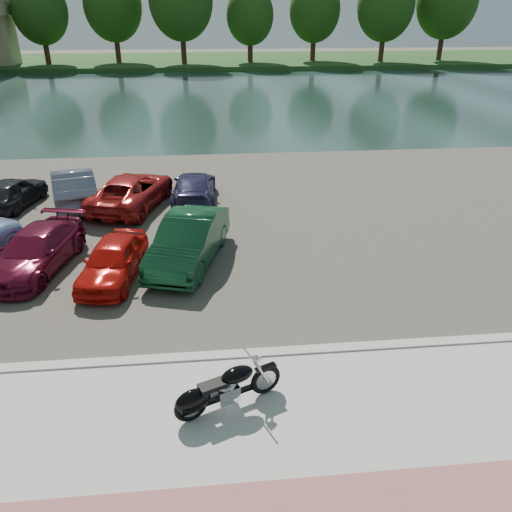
# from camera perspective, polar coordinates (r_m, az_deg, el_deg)

# --- Properties ---
(ground) EXTENTS (200.00, 200.00, 0.00)m
(ground) POSITION_cam_1_polar(r_m,az_deg,el_deg) (10.37, -1.47, -18.37)
(ground) COLOR #595447
(ground) RESTS_ON ground
(promenade) EXTENTS (60.00, 6.00, 0.10)m
(promenade) POSITION_cam_1_polar(r_m,az_deg,el_deg) (9.65, -0.99, -22.34)
(promenade) COLOR #B4B0A9
(promenade) RESTS_ON ground
(kerb) EXTENTS (60.00, 0.30, 0.14)m
(kerb) POSITION_cam_1_polar(r_m,az_deg,el_deg) (11.82, -2.23, -11.30)
(kerb) COLOR #B4B0A9
(kerb) RESTS_ON ground
(parking_lot) EXTENTS (60.00, 18.00, 0.04)m
(parking_lot) POSITION_cam_1_polar(r_m,az_deg,el_deg) (19.74, -3.90, 4.75)
(parking_lot) COLOR #3F3C33
(parking_lot) RESTS_ON ground
(river) EXTENTS (120.00, 40.00, 0.00)m
(river) POSITION_cam_1_polar(r_m,az_deg,el_deg) (47.90, -5.27, 17.61)
(river) COLOR #1B312B
(river) RESTS_ON ground
(far_bank) EXTENTS (120.00, 24.00, 0.60)m
(far_bank) POSITION_cam_1_polar(r_m,az_deg,el_deg) (79.64, -5.69, 21.32)
(far_bank) COLOR #1C4318
(far_bank) RESTS_ON ground
(far_trees) EXTENTS (70.25, 10.68, 12.52)m
(far_trees) POSITION_cam_1_polar(r_m,az_deg,el_deg) (73.29, -2.10, 26.61)
(far_trees) COLOR #3D2116
(far_trees) RESTS_ON far_bank
(motorcycle) EXTENTS (2.22, 1.13, 1.05)m
(motorcycle) POSITION_cam_1_polar(r_m,az_deg,el_deg) (10.18, -4.24, -15.15)
(motorcycle) COLOR black
(motorcycle) RESTS_ON promenade
(car_3) EXTENTS (2.61, 4.55, 1.24)m
(car_3) POSITION_cam_1_polar(r_m,az_deg,el_deg) (16.66, -23.84, 0.56)
(car_3) COLOR #5C0D25
(car_3) RESTS_ON parking_lot
(car_4) EXTENTS (1.99, 3.76, 1.22)m
(car_4) POSITION_cam_1_polar(r_m,az_deg,el_deg) (15.28, -16.03, -0.46)
(car_4) COLOR #BA110C
(car_4) RESTS_ON parking_lot
(car_5) EXTENTS (2.77, 4.80, 1.50)m
(car_5) POSITION_cam_1_polar(r_m,az_deg,el_deg) (15.76, -7.70, 1.79)
(car_5) COLOR #113E21
(car_5) RESTS_ON parking_lot
(car_8) EXTENTS (2.15, 3.83, 1.23)m
(car_8) POSITION_cam_1_polar(r_m,az_deg,el_deg) (22.52, -26.09, 6.56)
(car_8) COLOR black
(car_8) RESTS_ON parking_lot
(car_9) EXTENTS (2.78, 4.81, 1.50)m
(car_9) POSITION_cam_1_polar(r_m,az_deg,el_deg) (21.78, -20.10, 7.44)
(car_9) COLOR slate
(car_9) RESTS_ON parking_lot
(car_10) EXTENTS (3.47, 5.26, 1.34)m
(car_10) POSITION_cam_1_polar(r_m,az_deg,el_deg) (20.86, -14.02, 7.25)
(car_10) COLOR #AA1D1C
(car_10) RESTS_ON parking_lot
(car_11) EXTENTS (1.89, 4.29, 1.23)m
(car_11) POSITION_cam_1_polar(r_m,az_deg,el_deg) (20.98, -7.08, 7.78)
(car_11) COLOR #2B2A51
(car_11) RESTS_ON parking_lot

